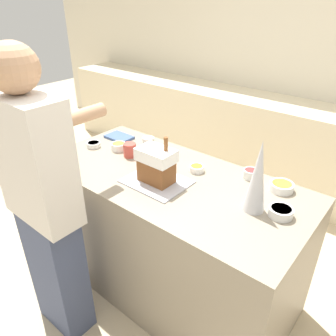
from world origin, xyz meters
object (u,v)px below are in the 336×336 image
Objects in this scene: candy_bowl_behind_tray at (93,144)px; person at (45,207)px; baking_tray at (157,181)px; candy_bowl_near_tray_right at (118,146)px; candy_bowl_front_corner at (282,186)px; candy_bowl_far_left at (197,168)px; candy_bowl_center_rear at (250,173)px; cookbook at (119,137)px; candy_bowl_beside_tree at (281,212)px; candy_bowl_far_right at (148,140)px; decorative_tree at (258,177)px; gingerbread_house at (156,164)px; mug at (130,150)px.

person reaches higher than candy_bowl_behind_tray.
baking_tray is 0.54m from candy_bowl_near_tray_right.
candy_bowl_behind_tray is 0.20m from candy_bowl_near_tray_right.
candy_bowl_front_corner reaches higher than candy_bowl_far_left.
candy_bowl_center_rear is 1.08m from cookbook.
candy_bowl_beside_tree is at bearing -68.16° from candy_bowl_front_corner.
candy_bowl_behind_tray is (-0.25, -0.32, -0.00)m from candy_bowl_far_right.
person is at bearing -116.78° from candy_bowl_far_left.
cookbook is at bearing 111.90° from person.
candy_bowl_far_right is 1.18m from candy_bowl_beside_tree.
candy_bowl_near_tray_right is at bearing 177.46° from decorative_tree.
candy_bowl_center_rear is 0.05× the size of person.
cookbook is (-0.15, 0.15, -0.02)m from candy_bowl_near_tray_right.
candy_bowl_behind_tray is at bearing -97.13° from cookbook.
candy_bowl_center_rear is at bearing 44.78° from baking_tray.
candy_bowl_center_rear reaches higher than candy_bowl_far_right.
baking_tray is 0.21× the size of person.
candy_bowl_far_left is 0.94m from person.
candy_bowl_far_left is 0.05× the size of person.
decorative_tree is at bearing 11.32° from baking_tray.
candy_bowl_far_right is 0.98m from person.
decorative_tree reaches higher than candy_bowl_beside_tree.
decorative_tree is 3.18× the size of candy_bowl_beside_tree.
decorative_tree is (0.58, 0.12, 0.08)m from gingerbread_house.
candy_bowl_beside_tree is at bearing -12.22° from candy_bowl_far_right.
candy_bowl_behind_tray is at bearing 120.46° from person.
candy_bowl_far_right is 0.98× the size of candy_bowl_center_rear.
gingerbread_house reaches higher than candy_bowl_behind_tray.
candy_bowl_behind_tray is (-0.70, 0.08, 0.02)m from baking_tray.
baking_tray is at bearing 61.30° from person.
candy_bowl_far_right is 0.57m from candy_bowl_far_left.
decorative_tree is 0.33m from candy_bowl_front_corner.
candy_bowl_center_rear is 1.16m from candy_bowl_behind_tray.
candy_bowl_behind_tray is at bearing -163.50° from candy_bowl_center_rear.
candy_bowl_center_rear is at bearing 18.54° from mug.
baking_tray is 0.12m from gingerbread_house.
candy_bowl_beside_tree reaches higher than candy_bowl_front_corner.
candy_bowl_behind_tray is (-1.32, -0.31, -0.01)m from candy_bowl_front_corner.
cookbook reaches higher than baking_tray.
candy_bowl_front_corner is at bearing 82.12° from decorative_tree.
decorative_tree is 1.15m from person.
candy_bowl_far_left is (-0.61, 0.11, -0.00)m from candy_bowl_beside_tree.
cookbook is at bearing 176.59° from candy_bowl_far_left.
mug is at bearing 158.86° from baking_tray.
candy_bowl_near_tray_right is at bearing 179.46° from candy_bowl_beside_tree.
candy_bowl_far_left is 0.46× the size of cookbook.
candy_bowl_near_tray_right is (-0.51, 0.17, 0.02)m from baking_tray.
decorative_tree reaches higher than candy_bowl_near_tray_right.
candy_bowl_near_tray_right reaches higher than candy_bowl_front_corner.
mug reaches higher than cookbook.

